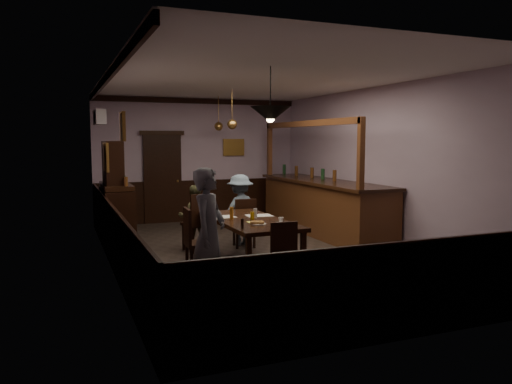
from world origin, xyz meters
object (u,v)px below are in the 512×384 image
person_standing (209,233)px  pendant_iron (270,115)px  pendant_brass_mid (232,124)px  chair_far_right (245,221)px  coffee_cup (281,220)px  person_seated_right (240,210)px  sideboard (116,203)px  chair_side (195,239)px  bar_counter (322,205)px  chair_far_left (199,220)px  pendant_brass_far (219,126)px  chair_near (287,253)px  person_seated_left (194,217)px  soda_can (252,216)px  dining_table (249,223)px

person_standing → pendant_iron: pendant_iron is taller
pendant_brass_mid → chair_far_right: bearing=-97.6°
coffee_cup → person_seated_right: bearing=85.8°
sideboard → pendant_iron: pendant_iron is taller
person_seated_right → pendant_brass_mid: size_ratio=1.65×
chair_side → person_seated_right: size_ratio=0.74×
sideboard → bar_counter: (4.20, -0.51, -0.19)m
chair_far_left → pendant_brass_far: (1.22, 2.71, 1.72)m
chair_near → person_seated_left: 2.91m
soda_can → sideboard: sideboard is taller
person_seated_left → sideboard: (-1.27, 0.99, 0.20)m
dining_table → pendant_iron: size_ratio=2.88×
pendant_brass_mid → person_seated_right: bearing=-99.5°
dining_table → pendant_iron: pendant_iron is taller
person_seated_left → pendant_brass_mid: 2.19m
person_standing → dining_table: bearing=-0.7°
person_seated_right → bar_counter: 2.09m
soda_can → pendant_iron: 1.70m
chair_far_right → pendant_brass_mid: 2.12m
chair_side → soda_can: 1.01m
chair_far_left → person_seated_right: (0.88, 0.30, 0.09)m
chair_near → person_seated_left: person_seated_left is taller
dining_table → person_seated_left: person_seated_left is taller
soda_can → pendant_iron: bearing=-91.1°
person_seated_right → bar_counter: size_ratio=0.32×
dining_table → sideboard: sideboard is taller
person_seated_right → sideboard: 2.38m
person_standing → chair_far_left: bearing=25.6°
person_seated_right → pendant_iron: (-0.40, -2.36, 1.67)m
chair_near → bar_counter: (2.41, 3.35, 0.12)m
dining_table → person_seated_left: 1.62m
chair_side → person_standing: bearing=177.7°
person_seated_right → soda_can: size_ratio=11.16×
person_seated_left → bar_counter: 2.97m
chair_far_left → chair_side: chair_far_left is taller
person_seated_left → pendant_brass_mid: size_ratio=1.45×
chair_far_left → coffee_cup: (0.77, -1.79, 0.22)m
dining_table → soda_can: 0.14m
pendant_brass_far → soda_can: bearing=-100.2°
chair_near → pendant_brass_far: pendant_brass_far is taller
coffee_cup → pendant_iron: pendant_iron is taller
chair_far_left → pendant_iron: 2.75m
chair_far_right → pendant_brass_far: 3.24m
dining_table → pendant_brass_mid: pendant_brass_mid is taller
sideboard → pendant_brass_far: bearing=29.7°
person_seated_left → pendant_brass_far: (1.24, 2.42, 1.71)m
dining_table → chair_side: bearing=-166.9°
coffee_cup → sideboard: (-2.06, 3.06, -0.01)m
sideboard → bar_counter: bearing=-6.9°
person_seated_right → dining_table: bearing=60.3°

